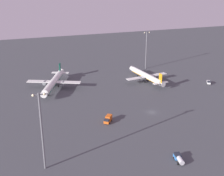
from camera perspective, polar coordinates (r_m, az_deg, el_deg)
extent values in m
plane|color=#424449|center=(153.03, 7.48, -4.52)|extent=(416.00, 416.00, 0.00)
cylinder|color=silver|center=(194.78, 6.40, 2.31)|extent=(7.88, 32.31, 3.39)
cone|color=silver|center=(208.58, 3.83, 3.64)|extent=(3.49, 2.58, 3.22)
cone|color=silver|center=(181.42, 9.38, 0.75)|extent=(3.38, 2.91, 3.05)
cube|color=silver|center=(194.13, 6.54, 2.18)|extent=(28.80, 7.56, 0.31)
cube|color=silver|center=(182.64, 9.07, 0.96)|extent=(10.03, 3.50, 0.31)
cube|color=orange|center=(181.95, 9.07, 1.79)|extent=(0.67, 2.87, 5.81)
cylinder|color=slate|center=(191.78, 5.31, 1.80)|extent=(2.40, 3.46, 1.96)
cylinder|color=slate|center=(196.97, 7.73, 2.21)|extent=(2.40, 3.46, 1.96)
cube|color=orange|center=(195.08, 6.39, 2.05)|extent=(7.18, 29.72, 0.32)
cylinder|color=#333338|center=(203.48, 4.80, 2.70)|extent=(0.25, 0.25, 3.17)
cylinder|color=black|center=(203.98, 4.79, 2.28)|extent=(0.49, 1.02, 0.98)
cylinder|color=#333338|center=(192.50, 6.25, 1.59)|extent=(0.25, 0.25, 3.17)
cylinder|color=black|center=(193.02, 6.23, 1.14)|extent=(0.49, 1.02, 0.98)
cylinder|color=#333338|center=(194.58, 7.22, 1.76)|extent=(0.25, 0.25, 3.17)
cylinder|color=black|center=(195.10, 7.20, 1.32)|extent=(0.49, 1.02, 0.98)
cylinder|color=silver|center=(184.15, -10.92, 1.11)|extent=(17.92, 34.87, 3.83)
cone|color=silver|center=(166.77, -12.61, -1.13)|extent=(4.30, 3.67, 3.64)
cone|color=silver|center=(202.08, -9.52, 2.97)|extent=(4.29, 3.96, 3.45)
cube|color=silver|center=(185.13, -10.84, 1.15)|extent=(31.24, 16.51, 0.35)
cube|color=silver|center=(200.25, -9.65, 2.86)|extent=(11.15, 6.62, 0.35)
cube|color=#146B4C|center=(199.06, -9.72, 3.67)|extent=(1.56, 3.08, 6.56)
cylinder|color=slate|center=(184.01, -9.16, 0.91)|extent=(3.48, 4.21, 2.22)
cylinder|color=slate|center=(186.88, -12.47, 0.99)|extent=(3.48, 4.21, 2.22)
cube|color=#146B4C|center=(184.50, -10.90, 0.80)|extent=(16.42, 32.05, 0.36)
cylinder|color=#333338|center=(174.31, -11.85, -0.73)|extent=(0.28, 0.28, 3.58)
cylinder|color=black|center=(174.96, -11.81, -1.28)|extent=(0.81, 1.18, 1.11)
cylinder|color=#333338|center=(186.48, -10.03, 0.83)|extent=(0.28, 0.28, 3.58)
cylinder|color=black|center=(187.09, -10.00, 0.32)|extent=(0.81, 1.18, 1.11)
cylinder|color=#333338|center=(187.62, -11.35, 0.86)|extent=(0.28, 0.28, 3.58)
cylinder|color=black|center=(188.22, -11.31, 0.35)|extent=(0.81, 1.18, 1.11)
cube|color=#D85919|center=(140.33, -0.94, -6.31)|extent=(3.57, 3.64, 1.20)
cube|color=#1E232D|center=(139.90, -0.95, -5.96)|extent=(3.22, 3.26, 0.70)
cube|color=#D85919|center=(142.11, -0.62, -5.62)|extent=(4.01, 4.26, 2.60)
cylinder|color=black|center=(139.98, -0.59, -6.66)|extent=(0.78, 0.90, 0.90)
cylinder|color=black|center=(140.60, -1.40, -6.53)|extent=(0.78, 0.90, 0.90)
cylinder|color=black|center=(142.95, -0.13, -6.04)|extent=(0.78, 0.90, 0.90)
cylinder|color=black|center=(143.55, -0.93, -5.92)|extent=(0.78, 0.90, 0.90)
cube|color=white|center=(197.66, 17.65, 0.89)|extent=(2.77, 2.81, 1.10)
cube|color=#1E232D|center=(197.37, 17.68, 1.13)|extent=(2.51, 2.51, 0.70)
cube|color=white|center=(199.39, 17.60, 1.11)|extent=(2.85, 3.03, 1.40)
cylinder|color=black|center=(197.69, 17.89, 0.69)|extent=(0.70, 0.93, 0.90)
cylinder|color=black|center=(197.45, 17.40, 0.73)|extent=(0.70, 0.93, 0.90)
cylinder|color=black|center=(200.20, 17.80, 0.95)|extent=(0.70, 0.93, 0.90)
cylinder|color=black|center=(199.97, 17.32, 0.99)|extent=(0.70, 0.93, 0.90)
cube|color=#3372BF|center=(118.20, 12.14, -12.47)|extent=(2.86, 3.35, 1.20)
cube|color=#1E232D|center=(117.69, 12.18, -12.08)|extent=(2.61, 2.97, 0.70)
cylinder|color=silver|center=(115.91, 12.64, -13.01)|extent=(2.47, 4.44, 1.80)
cylinder|color=black|center=(118.50, 11.56, -12.67)|extent=(0.44, 0.94, 0.90)
cylinder|color=black|center=(119.20, 12.53, -12.53)|extent=(0.44, 0.94, 0.90)
cylinder|color=black|center=(115.56, 12.24, -13.68)|extent=(0.44, 0.94, 0.90)
cylinder|color=black|center=(116.28, 13.23, -13.53)|extent=(0.44, 0.94, 0.90)
cylinder|color=slate|center=(106.55, -12.96, -8.13)|extent=(0.70, 0.70, 28.76)
cube|color=slate|center=(100.75, -13.59, -1.24)|extent=(4.80, 0.40, 0.40)
sphere|color=#F9EAB2|center=(100.64, -14.60, -1.36)|extent=(0.90, 0.90, 0.90)
sphere|color=#F9EAB2|center=(100.89, -12.57, -1.12)|extent=(0.90, 0.90, 0.90)
cylinder|color=slate|center=(218.57, 6.42, 6.99)|extent=(0.70, 0.70, 26.67)
cube|color=slate|center=(215.92, 6.56, 10.27)|extent=(4.80, 0.40, 0.40)
sphere|color=#F9EAB2|center=(215.17, 6.12, 10.25)|extent=(0.90, 0.90, 0.90)
sphere|color=#F9EAB2|center=(216.69, 6.99, 10.29)|extent=(0.90, 0.90, 0.90)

